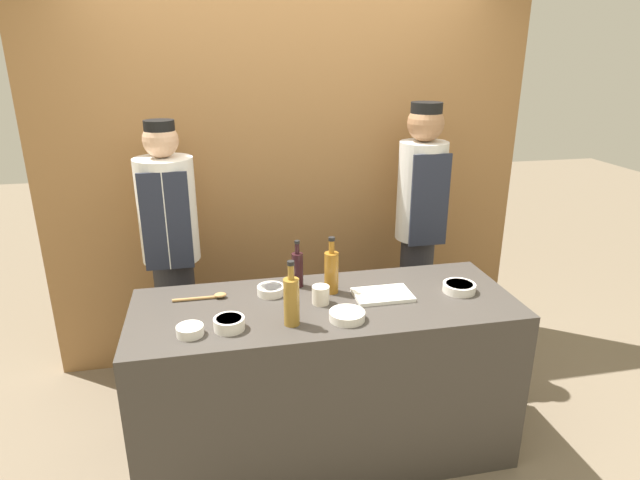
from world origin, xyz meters
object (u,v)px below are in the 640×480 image
sauce_bowl_brown (190,330)px  chef_left (172,253)px  sauce_bowl_green (347,315)px  chef_right (419,226)px  sauce_bowl_white (229,323)px  bottle_amber (331,271)px  cup_cream (321,295)px  sauce_bowl_orange (459,287)px  bottle_wine (297,269)px  wooden_spoon (208,297)px  sauce_bowl_purple (271,290)px  bottle_vinegar (291,300)px  cutting_board (383,295)px

sauce_bowl_brown → chef_left: chef_left is taller
sauce_bowl_green → chef_right: 1.17m
sauce_bowl_white → bottle_amber: size_ratio=0.46×
bottle_amber → cup_cream: (-0.08, -0.12, -0.07)m
sauce_bowl_orange → bottle_wine: 0.84m
sauce_bowl_green → wooden_spoon: sauce_bowl_green is taller
sauce_bowl_white → sauce_bowl_green: (0.54, -0.02, -0.01)m
cup_cream → chef_right: bearing=42.7°
cup_cream → wooden_spoon: size_ratio=0.34×
sauce_bowl_green → chef_right: bearing=52.3°
sauce_bowl_purple → wooden_spoon: sauce_bowl_purple is taller
bottle_wine → wooden_spoon: (-0.47, -0.06, -0.09)m
bottle_wine → sauce_bowl_brown: bearing=-143.0°
sauce_bowl_green → sauce_bowl_purple: 0.47m
sauce_bowl_orange → chef_right: chef_right is taller
sauce_bowl_green → bottle_vinegar: (-0.26, 0.01, 0.10)m
bottle_amber → chef_left: (-0.83, 0.62, -0.07)m
sauce_bowl_green → wooden_spoon: size_ratio=0.63×
bottle_amber → sauce_bowl_purple: bearing=172.8°
sauce_bowl_orange → cup_cream: cup_cream is taller
chef_left → chef_right: bearing=0.0°
sauce_bowl_purple → bottle_vinegar: (0.06, -0.34, 0.10)m
cup_cream → chef_right: (0.80, 0.74, 0.07)m
sauce_bowl_green → wooden_spoon: 0.72m
sauce_bowl_white → chef_left: (-0.29, 0.90, 0.02)m
sauce_bowl_brown → cutting_board: sauce_bowl_brown is taller
sauce_bowl_green → wooden_spoon: bearing=150.7°
wooden_spoon → chef_left: chef_left is taller
cutting_board → bottle_vinegar: 0.54m
cup_cream → wooden_spoon: (-0.54, 0.16, -0.03)m
sauce_bowl_purple → wooden_spoon: 0.32m
cutting_board → bottle_wine: bearing=151.7°
bottle_wine → sauce_bowl_purple: bearing=-155.2°
bottle_vinegar → wooden_spoon: (-0.37, 0.34, -0.11)m
sauce_bowl_brown → cup_cream: 0.65m
sauce_bowl_purple → wooden_spoon: size_ratio=0.53×
cutting_board → bottle_amber: (-0.24, 0.11, 0.11)m
bottle_amber → bottle_vinegar: size_ratio=0.97×
sauce_bowl_white → cutting_board: 0.80m
bottle_vinegar → sauce_bowl_brown: bearing=-179.2°
sauce_bowl_purple → cup_cream: cup_cream is taller
sauce_bowl_brown → bottle_vinegar: bearing=0.8°
sauce_bowl_white → chef_right: bearing=35.8°
sauce_bowl_orange → sauce_bowl_green: (-0.64, -0.18, -0.00)m
sauce_bowl_orange → cup_cream: size_ratio=1.86×
cup_cream → wooden_spoon: bearing=163.1°
sauce_bowl_orange → sauce_bowl_white: sauce_bowl_white is taller
wooden_spoon → sauce_bowl_white: bearing=-74.8°
sauce_bowl_white → cutting_board: bearing=13.0°
sauce_bowl_green → bottle_wine: (-0.16, 0.42, 0.08)m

